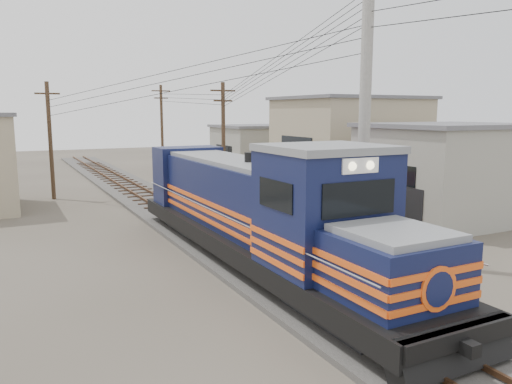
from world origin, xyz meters
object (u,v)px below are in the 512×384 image
vendor (311,198)px  billboard (329,180)px  locomotive (258,213)px  market_umbrella (331,174)px

vendor → billboard: bearing=63.3°
locomotive → billboard: (5.15, 3.19, 0.45)m
vendor → locomotive: bearing=39.5°
locomotive → vendor: bearing=45.2°
locomotive → market_umbrella: locomotive is taller
market_umbrella → vendor: size_ratio=1.76×
locomotive → market_umbrella: size_ratio=5.73×
billboard → vendor: billboard is taller
billboard → vendor: size_ratio=1.82×
market_umbrella → billboard: bearing=-129.5°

